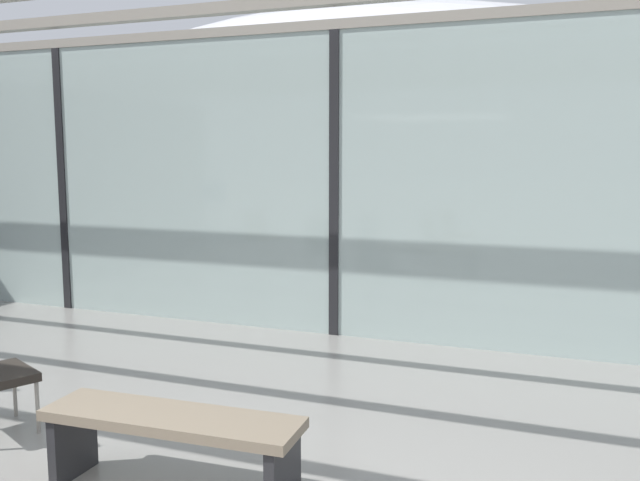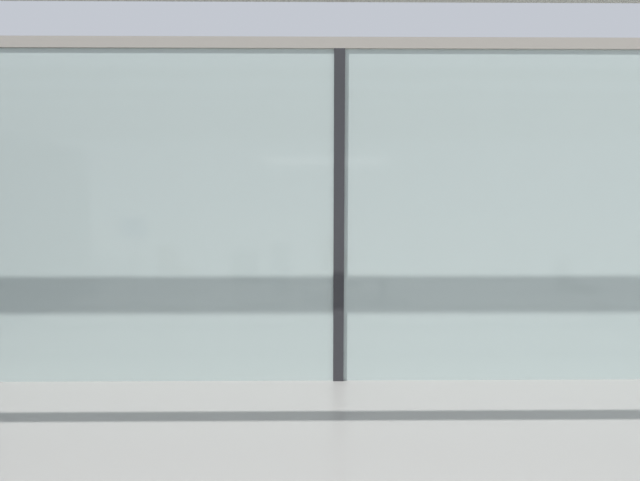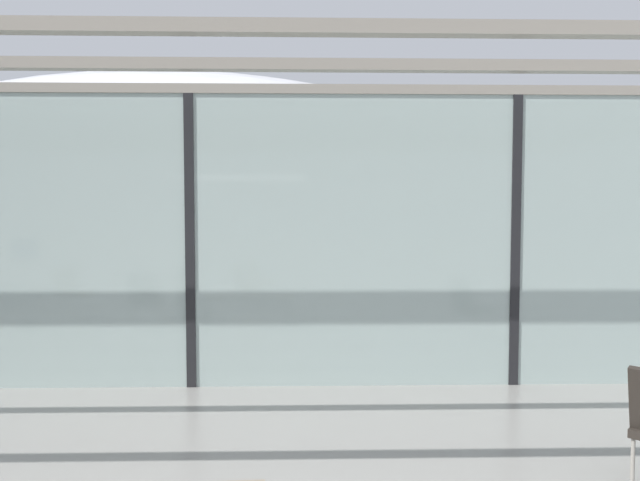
{
  "view_description": "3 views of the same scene",
  "coord_description": "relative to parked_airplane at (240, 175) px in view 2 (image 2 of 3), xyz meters",
  "views": [
    {
      "loc": [
        2.34,
        -1.4,
        1.93
      ],
      "look_at": [
        0.96,
        2.21,
        1.42
      ],
      "focal_mm": 37.95,
      "sensor_mm": 36.0,
      "label": 1
    },
    {
      "loc": [
        -0.22,
        0.89,
        1.81
      ],
      "look_at": [
        -0.18,
        4.71,
        1.43
      ],
      "focal_mm": 25.38,
      "sensor_mm": 36.0,
      "label": 2
    },
    {
      "loc": [
        1.23,
        -1.24,
        1.94
      ],
      "look_at": [
        1.41,
        6.06,
        1.53
      ],
      "focal_mm": 33.62,
      "sensor_mm": 36.0,
      "label": 3
    }
  ],
  "objects": [
    {
      "name": "parked_airplane",
      "position": [
        0.0,
        0.0,
        0.0
      ],
      "size": [
        13.42,
        4.43,
        4.43
      ],
      "color": "silver",
      "rests_on": "ground"
    },
    {
      "name": "window_mullion_1",
      "position": [
        1.74,
        -4.83,
        -0.65
      ],
      "size": [
        0.1,
        0.12,
        3.14
      ],
      "primitive_type": "cube",
      "color": "black",
      "rests_on": "ground"
    },
    {
      "name": "glass_curtain_wall",
      "position": [
        1.74,
        -4.83,
        -0.65
      ],
      "size": [
        14.0,
        0.08,
        3.14
      ],
      "primitive_type": "cube",
      "color": "#A3B7B2",
      "rests_on": "ground"
    }
  ]
}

